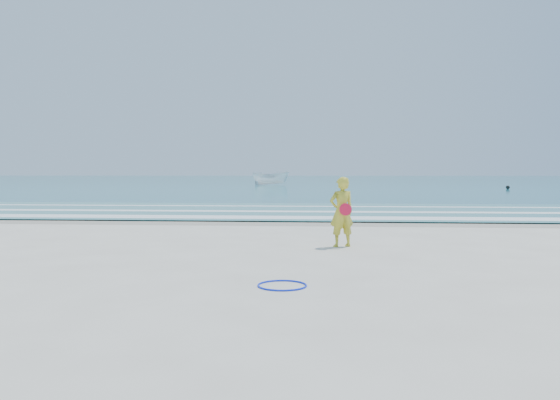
{
  "coord_description": "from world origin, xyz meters",
  "views": [
    {
      "loc": [
        1.36,
        -8.78,
        1.67
      ],
      "look_at": [
        0.35,
        4.0,
        1.0
      ],
      "focal_mm": 35.0,
      "sensor_mm": 36.0,
      "label": 1
    }
  ],
  "objects": [
    {
      "name": "buoy",
      "position": [
        18.28,
        42.78,
        0.21
      ],
      "size": [
        0.35,
        0.35,
        0.35
      ],
      "primitive_type": "sphere",
      "color": "black",
      "rests_on": "ocean"
    },
    {
      "name": "ocean",
      "position": [
        0.0,
        105.0,
        0.02
      ],
      "size": [
        400.0,
        190.0,
        0.04
      ],
      "primitive_type": "cube",
      "color": "#19727F",
      "rests_on": "ground"
    },
    {
      "name": "woman",
      "position": [
        1.77,
        3.35,
        0.78
      ],
      "size": [
        0.67,
        0.56,
        1.55
      ],
      "color": "gold",
      "rests_on": "ground"
    },
    {
      "name": "shallow",
      "position": [
        0.0,
        14.0,
        0.04
      ],
      "size": [
        400.0,
        10.0,
        0.01
      ],
      "primitive_type": "cube",
      "color": "#59B7AD",
      "rests_on": "ocean"
    },
    {
      "name": "wet_sand",
      "position": [
        0.0,
        9.0,
        0.0
      ],
      "size": [
        400.0,
        2.4,
        0.0
      ],
      "primitive_type": "cube",
      "color": "#B2A893",
      "rests_on": "ground"
    },
    {
      "name": "ground",
      "position": [
        0.0,
        0.0,
        0.0
      ],
      "size": [
        400.0,
        400.0,
        0.0
      ],
      "primitive_type": "plane",
      "color": "silver",
      "rests_on": "ground"
    },
    {
      "name": "boat",
      "position": [
        -4.92,
        56.35,
        0.89
      ],
      "size": [
        4.61,
        2.45,
        1.69
      ],
      "primitive_type": "imported",
      "rotation": [
        0.0,
        0.0,
        1.76
      ],
      "color": "white",
      "rests_on": "ocean"
    },
    {
      "name": "foam_near",
      "position": [
        0.0,
        10.3,
        0.05
      ],
      "size": [
        400.0,
        1.4,
        0.01
      ],
      "primitive_type": "cube",
      "color": "white",
      "rests_on": "shallow"
    },
    {
      "name": "foam_far",
      "position": [
        0.0,
        16.5,
        0.05
      ],
      "size": [
        400.0,
        0.6,
        0.01
      ],
      "primitive_type": "cube",
      "color": "white",
      "rests_on": "shallow"
    },
    {
      "name": "foam_mid",
      "position": [
        0.0,
        13.2,
        0.05
      ],
      "size": [
        400.0,
        0.9,
        0.01
      ],
      "primitive_type": "cube",
      "color": "white",
      "rests_on": "shallow"
    },
    {
      "name": "hoop",
      "position": [
        0.77,
        -0.93,
        0.01
      ],
      "size": [
        0.89,
        0.89,
        0.03
      ],
      "primitive_type": "torus",
      "rotation": [
        0.0,
        0.0,
        -0.27
      ],
      "color": "#0D28EB",
      "rests_on": "ground"
    }
  ]
}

